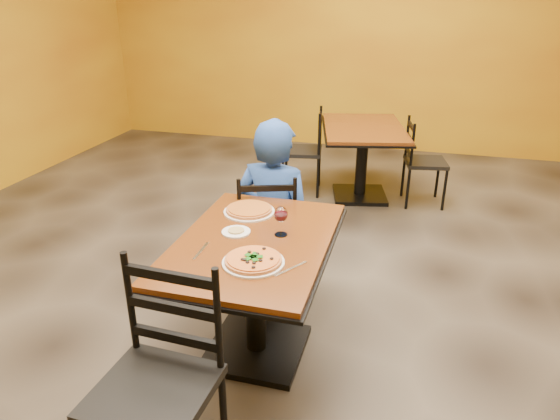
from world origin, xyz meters
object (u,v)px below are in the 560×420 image
(table_second, at_px, (363,146))
(pizza_far, at_px, (249,209))
(chair_main_far, at_px, (266,229))
(wine_glass, at_px, (281,220))
(side_plate, at_px, (236,232))
(pizza_main, at_px, (253,259))
(chair_second_left, at_px, (302,151))
(chair_second_right, at_px, (426,163))
(plate_main, at_px, (253,262))
(chair_main_near, at_px, (153,393))
(diner, at_px, (274,201))
(plate_far, at_px, (249,212))
(table_main, at_px, (255,270))

(table_second, xyz_separation_m, pizza_far, (-0.43, -2.30, 0.22))
(table_second, bearing_deg, chair_main_far, -103.24)
(wine_glass, bearing_deg, side_plate, -170.60)
(pizza_main, bearing_deg, chair_second_left, 98.29)
(chair_main_far, height_order, chair_second_left, same)
(wine_glass, bearing_deg, table_second, 86.44)
(chair_main_far, distance_m, side_plate, 0.77)
(chair_second_left, bearing_deg, chair_second_right, 80.81)
(wine_glass, bearing_deg, plate_main, -97.96)
(chair_main_near, height_order, diner, diner)
(chair_second_right, relative_size, plate_far, 2.76)
(diner, xyz_separation_m, pizza_far, (0.00, -0.56, 0.17))
(table_second, distance_m, wine_glass, 2.57)
(table_second, relative_size, chair_second_right, 1.56)
(side_plate, bearing_deg, chair_main_far, 93.20)
(chair_main_far, relative_size, chair_second_right, 1.03)
(diner, distance_m, plate_main, 1.18)
(chair_main_near, distance_m, side_plate, 1.03)
(chair_second_left, relative_size, plate_main, 2.86)
(plate_main, xyz_separation_m, pizza_main, (0.00, 0.00, 0.02))
(wine_glass, bearing_deg, chair_main_far, 113.43)
(pizza_far, bearing_deg, chair_second_left, 95.01)
(table_main, bearing_deg, chair_main_near, -97.48)
(pizza_far, bearing_deg, plate_main, -69.50)
(chair_second_left, height_order, diner, diner)
(chair_second_left, xyz_separation_m, pizza_far, (0.20, -2.30, 0.33))
(chair_second_left, bearing_deg, diner, -2.70)
(chair_second_right, xyz_separation_m, wine_glass, (-0.79, -2.55, 0.41))
(diner, bearing_deg, table_main, 106.27)
(chair_main_far, height_order, pizza_far, chair_main_far)
(chair_main_near, xyz_separation_m, pizza_main, (0.20, 0.70, 0.27))
(plate_main, relative_size, plate_far, 1.00)
(chair_main_far, distance_m, plate_main, 1.07)
(table_main, bearing_deg, chair_main_far, 102.08)
(chair_main_near, distance_m, wine_glass, 1.12)
(table_main, xyz_separation_m, table_second, (0.28, 2.64, -0.00))
(plate_far, distance_m, pizza_far, 0.02)
(chair_second_left, relative_size, plate_far, 2.86)
(chair_main_near, relative_size, plate_far, 3.24)
(chair_main_far, height_order, chair_second_right, chair_main_far)
(diner, height_order, plate_far, diner)
(table_second, height_order, pizza_far, pizza_far)
(chair_second_left, bearing_deg, plate_far, -4.17)
(side_plate, bearing_deg, pizza_far, 93.92)
(table_second, relative_size, side_plate, 8.35)
(chair_main_far, xyz_separation_m, plate_far, (0.02, -0.42, 0.31))
(plate_far, height_order, wine_glass, wine_glass)
(chair_second_right, distance_m, plate_main, 3.03)
(table_main, xyz_separation_m, chair_second_right, (0.91, 2.64, -0.13))
(chair_main_far, distance_m, wine_glass, 0.82)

